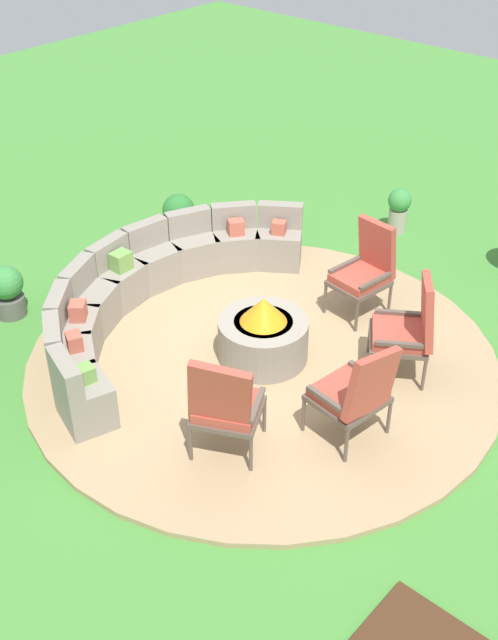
{
  "coord_description": "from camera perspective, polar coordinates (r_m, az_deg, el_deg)",
  "views": [
    {
      "loc": [
        -5.1,
        -4.32,
        5.15
      ],
      "look_at": [
        0.0,
        0.2,
        0.45
      ],
      "focal_mm": 43.8,
      "sensor_mm": 36.0,
      "label": 1
    }
  ],
  "objects": [
    {
      "name": "ground_plane",
      "position": [
        8.43,
        1.02,
        -3.03
      ],
      "size": [
        24.0,
        24.0,
        0.0
      ],
      "primitive_type": "plane",
      "color": "#478C38"
    },
    {
      "name": "patio_circle",
      "position": [
        8.41,
        1.02,
        -2.87
      ],
      "size": [
        5.04,
        5.04,
        0.06
      ],
      "primitive_type": "cylinder",
      "color": "tan",
      "rests_on": "ground_plane"
    },
    {
      "name": "fire_pit",
      "position": [
        8.22,
        1.04,
        -1.08
      ],
      "size": [
        0.96,
        0.96,
        0.75
      ],
      "color": "gray",
      "rests_on": "patio_circle"
    },
    {
      "name": "curved_stone_bench",
      "position": [
        8.97,
        -7.26,
        2.15
      ],
      "size": [
        4.15,
        1.94,
        0.78
      ],
      "color": "gray",
      "rests_on": "patio_circle"
    },
    {
      "name": "lounge_chair_front_left",
      "position": [
        6.91,
        -1.79,
        -6.17
      ],
      "size": [
        0.8,
        0.82,
        1.15
      ],
      "rotation": [
        0.0,
        0.0,
        5.19
      ],
      "color": "brown",
      "rests_on": "patio_circle"
    },
    {
      "name": "lounge_chair_front_right",
      "position": [
        7.16,
        7.84,
        -5.2
      ],
      "size": [
        0.71,
        0.67,
        1.08
      ],
      "rotation": [
        0.0,
        0.0,
        6.15
      ],
      "color": "brown",
      "rests_on": "patio_circle"
    },
    {
      "name": "lounge_chair_back_left",
      "position": [
        8.03,
        11.64,
        -0.49
      ],
      "size": [
        0.84,
        0.87,
        1.14
      ],
      "rotation": [
        0.0,
        0.0,
        6.88
      ],
      "color": "brown",
      "rests_on": "patio_circle"
    },
    {
      "name": "lounge_chair_back_right",
      "position": [
        8.94,
        8.54,
        3.77
      ],
      "size": [
        0.7,
        0.6,
        1.11
      ],
      "rotation": [
        0.0,
        0.0,
        7.72
      ],
      "color": "brown",
      "rests_on": "patio_circle"
    },
    {
      "name": "potted_plant_0",
      "position": [
        9.41,
        -17.24,
        2.14
      ],
      "size": [
        0.4,
        0.4,
        0.63
      ],
      "color": "#605B56",
      "rests_on": "ground_plane"
    },
    {
      "name": "potted_plant_1",
      "position": [
        10.63,
        -5.13,
        7.6
      ],
      "size": [
        0.44,
        0.44,
        0.65
      ],
      "color": "#A89E8E",
      "rests_on": "ground_plane"
    },
    {
      "name": "potted_plant_4",
      "position": [
        10.97,
        10.89,
        8.02
      ],
      "size": [
        0.32,
        0.32,
        0.63
      ],
      "color": "#A89E8E",
      "rests_on": "ground_plane"
    }
  ]
}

